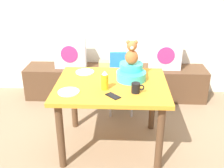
{
  "coord_description": "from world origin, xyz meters",
  "views": [
    {
      "loc": [
        0.11,
        -2.45,
        1.83
      ],
      "look_at": [
        0.0,
        0.1,
        0.69
      ],
      "focal_mm": 43.31,
      "sensor_mm": 36.0,
      "label": 1
    }
  ],
  "objects_px": {
    "book_stack": "(106,64)",
    "coffee_mug": "(136,88)",
    "pillow_floral_right": "(165,54)",
    "highchair": "(122,75)",
    "dinner_plate_near": "(85,72)",
    "dinner_plate_far": "(69,92)",
    "teddy_bear": "(132,53)",
    "dining_table": "(112,94)",
    "infant_seat_teal": "(131,73)",
    "ketchup_bottle": "(105,81)",
    "pillow_floral_left": "(70,53)",
    "cell_phone": "(113,96)"
  },
  "relations": [
    {
      "from": "highchair",
      "to": "infant_seat_teal",
      "type": "bearing_deg",
      "value": -81.15
    },
    {
      "from": "book_stack",
      "to": "coffee_mug",
      "type": "distance_m",
      "value": 1.47
    },
    {
      "from": "book_stack",
      "to": "cell_phone",
      "type": "distance_m",
      "value": 1.51
    },
    {
      "from": "pillow_floral_left",
      "to": "dining_table",
      "type": "distance_m",
      "value": 1.34
    },
    {
      "from": "book_stack",
      "to": "cell_phone",
      "type": "height_order",
      "value": "cell_phone"
    },
    {
      "from": "book_stack",
      "to": "coffee_mug",
      "type": "relative_size",
      "value": 1.67
    },
    {
      "from": "ketchup_bottle",
      "to": "cell_phone",
      "type": "bearing_deg",
      "value": -61.32
    },
    {
      "from": "book_stack",
      "to": "dining_table",
      "type": "height_order",
      "value": "dining_table"
    },
    {
      "from": "pillow_floral_right",
      "to": "coffee_mug",
      "type": "relative_size",
      "value": 3.67
    },
    {
      "from": "teddy_bear",
      "to": "ketchup_bottle",
      "type": "relative_size",
      "value": 1.35
    },
    {
      "from": "pillow_floral_right",
      "to": "highchair",
      "type": "xyz_separation_m",
      "value": [
        -0.6,
        -0.42,
        -0.16
      ]
    },
    {
      "from": "ketchup_bottle",
      "to": "pillow_floral_right",
      "type": "bearing_deg",
      "value": 60.17
    },
    {
      "from": "ketchup_bottle",
      "to": "cell_phone",
      "type": "relative_size",
      "value": 1.28
    },
    {
      "from": "infant_seat_teal",
      "to": "ketchup_bottle",
      "type": "relative_size",
      "value": 1.78
    },
    {
      "from": "book_stack",
      "to": "dinner_plate_far",
      "type": "bearing_deg",
      "value": -100.06
    },
    {
      "from": "cell_phone",
      "to": "teddy_bear",
      "type": "bearing_deg",
      "value": 24.12
    },
    {
      "from": "book_stack",
      "to": "highchair",
      "type": "height_order",
      "value": "highchair"
    },
    {
      "from": "pillow_floral_right",
      "to": "dining_table",
      "type": "distance_m",
      "value": 1.37
    },
    {
      "from": "dinner_plate_far",
      "to": "cell_phone",
      "type": "height_order",
      "value": "dinner_plate_far"
    },
    {
      "from": "dinner_plate_near",
      "to": "dinner_plate_far",
      "type": "distance_m",
      "value": 0.51
    },
    {
      "from": "pillow_floral_right",
      "to": "teddy_bear",
      "type": "xyz_separation_m",
      "value": [
        -0.5,
        -1.06,
        0.34
      ]
    },
    {
      "from": "pillow_floral_left",
      "to": "coffee_mug",
      "type": "relative_size",
      "value": 3.67
    },
    {
      "from": "pillow_floral_left",
      "to": "book_stack",
      "type": "bearing_deg",
      "value": 2.38
    },
    {
      "from": "dining_table",
      "to": "cell_phone",
      "type": "xyz_separation_m",
      "value": [
        0.03,
        -0.28,
        0.12
      ]
    },
    {
      "from": "book_stack",
      "to": "infant_seat_teal",
      "type": "relative_size",
      "value": 0.61
    },
    {
      "from": "pillow_floral_right",
      "to": "dinner_plate_far",
      "type": "distance_m",
      "value": 1.77
    },
    {
      "from": "pillow_floral_right",
      "to": "cell_phone",
      "type": "xyz_separation_m",
      "value": [
        -0.67,
        -1.46,
        0.06
      ]
    },
    {
      "from": "pillow_floral_right",
      "to": "infant_seat_teal",
      "type": "bearing_deg",
      "value": -115.3
    },
    {
      "from": "book_stack",
      "to": "dinner_plate_far",
      "type": "distance_m",
      "value": 1.46
    },
    {
      "from": "cell_phone",
      "to": "dining_table",
      "type": "bearing_deg",
      "value": 51.92
    },
    {
      "from": "highchair",
      "to": "cell_phone",
      "type": "bearing_deg",
      "value": -93.74
    },
    {
      "from": "teddy_bear",
      "to": "coffee_mug",
      "type": "bearing_deg",
      "value": -83.04
    },
    {
      "from": "dinner_plate_near",
      "to": "ketchup_bottle",
      "type": "bearing_deg",
      "value": -59.08
    },
    {
      "from": "pillow_floral_left",
      "to": "dining_table",
      "type": "relative_size",
      "value": 0.4
    },
    {
      "from": "infant_seat_teal",
      "to": "teddy_bear",
      "type": "relative_size",
      "value": 1.32
    },
    {
      "from": "dinner_plate_far",
      "to": "book_stack",
      "type": "bearing_deg",
      "value": 79.94
    },
    {
      "from": "pillow_floral_right",
      "to": "infant_seat_teal",
      "type": "distance_m",
      "value": 1.18
    },
    {
      "from": "dining_table",
      "to": "pillow_floral_right",
      "type": "bearing_deg",
      "value": 59.52
    },
    {
      "from": "pillow_floral_left",
      "to": "highchair",
      "type": "relative_size",
      "value": 0.56
    },
    {
      "from": "book_stack",
      "to": "highchair",
      "type": "distance_m",
      "value": 0.49
    },
    {
      "from": "pillow_floral_left",
      "to": "infant_seat_teal",
      "type": "xyz_separation_m",
      "value": [
        0.83,
        -1.06,
        0.13
      ]
    },
    {
      "from": "highchair",
      "to": "ketchup_bottle",
      "type": "height_order",
      "value": "ketchup_bottle"
    },
    {
      "from": "ketchup_bottle",
      "to": "coffee_mug",
      "type": "bearing_deg",
      "value": -12.73
    },
    {
      "from": "teddy_bear",
      "to": "infant_seat_teal",
      "type": "bearing_deg",
      "value": 90.0
    },
    {
      "from": "teddy_bear",
      "to": "dinner_plate_far",
      "type": "height_order",
      "value": "teddy_bear"
    },
    {
      "from": "dinner_plate_near",
      "to": "cell_phone",
      "type": "xyz_separation_m",
      "value": [
        0.33,
        -0.57,
        -0.0
      ]
    },
    {
      "from": "dining_table",
      "to": "highchair",
      "type": "relative_size",
      "value": 1.4
    },
    {
      "from": "coffee_mug",
      "to": "dining_table",
      "type": "bearing_deg",
      "value": 139.85
    },
    {
      "from": "book_stack",
      "to": "coffee_mug",
      "type": "height_order",
      "value": "coffee_mug"
    },
    {
      "from": "teddy_bear",
      "to": "dinner_plate_far",
      "type": "bearing_deg",
      "value": -149.38
    }
  ]
}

